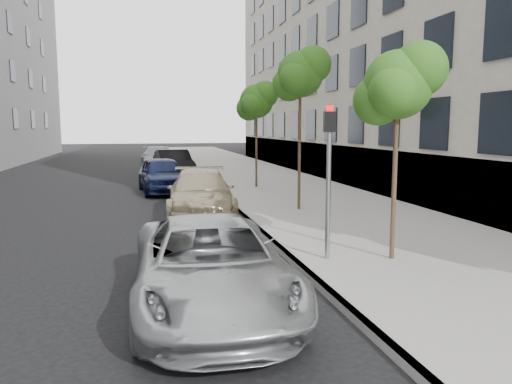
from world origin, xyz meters
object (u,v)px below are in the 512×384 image
object	(u,v)px
tree_far	(257,101)
minivan	(210,265)
tree_mid	(301,74)
sedan_blue	(162,175)
sedan_rear	(159,158)
signal_pole	(329,164)
suv	(201,194)
sedan_black	(173,164)
tree_near	(399,85)

from	to	relation	value
tree_far	minivan	bearing A→B (deg)	-105.64
tree_mid	sedan_blue	size ratio (longest dim) A/B	1.15
sedan_blue	sedan_rear	distance (m)	11.55
signal_pole	suv	distance (m)	6.76
minivan	sedan_rear	distance (m)	26.26
sedan_rear	sedan_black	bearing A→B (deg)	-86.86
sedan_blue	tree_mid	bearing A→B (deg)	-61.36
suv	sedan_black	xyz separation A→B (m)	(-0.16, 12.21, 0.06)
minivan	signal_pole	bearing A→B (deg)	37.20
minivan	sedan_black	size ratio (longest dim) A/B	1.05
suv	sedan_blue	xyz separation A→B (m)	(-0.99, 6.40, 0.05)
sedan_blue	sedan_rear	xyz separation A→B (m)	(0.21, 11.55, -0.01)
tree_far	signal_pole	size ratio (longest dim) A/B	1.50
tree_near	signal_pole	size ratio (longest dim) A/B	1.40
sedan_blue	sedan_black	size ratio (longest dim) A/B	0.95
tree_mid	sedan_blue	xyz separation A→B (m)	(-4.32, 6.51, -3.82)
tree_mid	minivan	distance (m)	9.97
sedan_black	sedan_rear	bearing A→B (deg)	90.30
sedan_blue	suv	bearing A→B (deg)	-86.12
sedan_blue	tree_near	bearing A→B (deg)	-76.57
tree_mid	signal_pole	bearing A→B (deg)	-102.46
minivan	sedan_rear	world-z (taller)	sedan_rear
minivan	sedan_rear	size ratio (longest dim) A/B	0.96
tree_near	suv	distance (m)	7.99
tree_near	minivan	xyz separation A→B (m)	(-4.12, -1.70, -3.05)
tree_near	minivan	world-z (taller)	tree_near
sedan_blue	sedan_rear	bearing A→B (deg)	84.00
signal_pole	tree_far	bearing A→B (deg)	94.76
minivan	sedan_rear	xyz separation A→B (m)	(0.01, 26.26, 0.06)
tree_near	suv	size ratio (longest dim) A/B	0.87
suv	sedan_rear	world-z (taller)	sedan_rear
tree_near	signal_pole	bearing A→B (deg)	168.45
suv	sedan_black	bearing A→B (deg)	95.93
tree_far	tree_mid	bearing A→B (deg)	-90.00
signal_pole	minivan	bearing A→B (deg)	-133.17
sedan_black	minivan	bearing A→B (deg)	-97.72
tree_near	sedan_rear	size ratio (longest dim) A/B	0.83
sedan_blue	sedan_black	distance (m)	5.87
suv	sedan_black	distance (m)	12.21
tree_mid	minivan	size ratio (longest dim) A/B	1.04
sedan_blue	sedan_black	world-z (taller)	sedan_black
suv	sedan_blue	size ratio (longest dim) A/B	1.11
signal_pole	sedan_blue	size ratio (longest dim) A/B	0.69
tree_near	tree_mid	xyz separation A→B (m)	(0.00, 6.50, 0.85)
signal_pole	sedan_black	size ratio (longest dim) A/B	0.65
tree_near	sedan_blue	bearing A→B (deg)	108.38
tree_near	sedan_blue	world-z (taller)	tree_near
tree_mid	minivan	world-z (taller)	tree_mid
sedan_black	tree_near	bearing A→B (deg)	-85.46
sedan_blue	sedan_black	xyz separation A→B (m)	(0.84, 5.81, 0.01)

